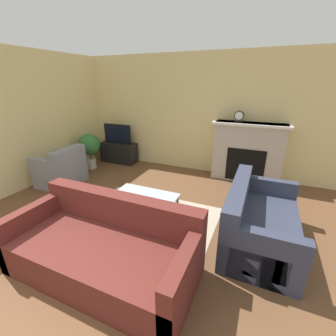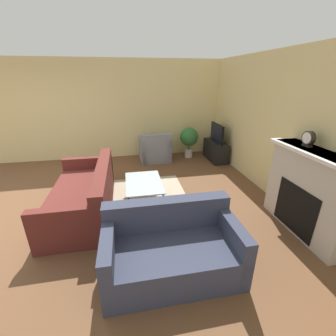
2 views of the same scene
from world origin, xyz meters
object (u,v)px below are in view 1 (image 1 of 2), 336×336
Objects in this scene: couch_sectional at (105,249)px; coffee_table at (143,199)px; couch_loveseat at (258,223)px; tv at (117,134)px; potted_plant at (89,146)px; mantel_clock at (239,116)px; armchair_by_window at (62,171)px.

couch_sectional reaches higher than coffee_table.
couch_sectional is at bearing 127.76° from couch_loveseat.
coffee_table is at bearing -47.81° from tv.
coffee_table is 2.83m from potted_plant.
couch_sectional is at bearing -105.87° from mantel_clock.
couch_loveseat is at bearing 6.33° from coffee_table.
mantel_clock reaches higher than couch_sectional.
mantel_clock is (-0.63, 2.14, 1.11)m from couch_loveseat.
mantel_clock is at bearing 1.89° from tv.
couch_sectional is (2.10, -3.27, -0.50)m from tv.
tv is at bearing 122.73° from couch_sectional.
couch_sectional is at bearing -57.27° from tv.
tv is 0.81m from potted_plant.
couch_loveseat is 1.57× the size of coffee_table.
potted_plant is (-2.38, 1.53, 0.19)m from coffee_table.
armchair_by_window is (-2.35, 1.56, 0.02)m from couch_sectional.
mantel_clock is (3.42, 0.79, 0.83)m from potted_plant.
tv is 0.91× the size of potted_plant.
potted_plant reaches higher than couch_loveseat.
couch_loveseat is (1.59, 1.23, 0.01)m from couch_sectional.
tv is 0.93× the size of armchair_by_window.
mantel_clock is at bearing 115.55° from armchair_by_window.
potted_plant reaches higher than armchair_by_window.
tv is 3.12m from mantel_clock.
couch_sectional is 9.33× the size of mantel_clock.
tv is 3.49× the size of mantel_clock.
mantel_clock is at bearing 16.50° from couch_loveseat.
mantel_clock reaches higher than armchair_by_window.
potted_plant is at bearing 133.76° from couch_sectional.
tv is 3.02m from coffee_table.
tv reaches higher than armchair_by_window.
couch_loveseat is 1.85× the size of armchair_by_window.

